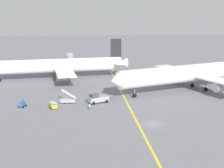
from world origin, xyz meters
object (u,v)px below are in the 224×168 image
object	(u,v)px
airliner_being_pushed	(192,73)
ground_crew_marshaller_foreground	(90,107)
pushback_tug	(98,99)
gse_baggage_cart_near_cluster	(53,106)
jet_bridge	(70,59)
gse_gpu_cart_small	(22,104)
airliner_at_gate_left	(57,66)
gse_stair_truck_yellow	(68,99)

from	to	relation	value
airliner_being_pushed	ground_crew_marshaller_foreground	xyz separation A→B (m)	(-34.16, -20.30, -4.93)
pushback_tug	gse_baggage_cart_near_cluster	xyz separation A→B (m)	(-12.23, -4.91, -0.43)
airliner_being_pushed	jet_bridge	distance (m)	66.83
airliner_being_pushed	gse_baggage_cart_near_cluster	xyz separation A→B (m)	(-44.12, -18.46, -4.96)
pushback_tug	gse_gpu_cart_small	bearing A→B (deg)	-172.25
airliner_being_pushed	ground_crew_marshaller_foreground	bearing A→B (deg)	-149.28
gse_baggage_cart_near_cluster	jet_bridge	world-z (taller)	jet_bridge
airliner_being_pushed	pushback_tug	xyz separation A→B (m)	(-31.89, -13.55, -4.53)
airliner_at_gate_left	gse_gpu_cart_small	xyz separation A→B (m)	(-5.84, -38.03, -4.45)
ground_crew_marshaller_foreground	pushback_tug	bearing A→B (deg)	71.39
gse_gpu_cart_small	gse_stair_truck_yellow	world-z (taller)	gse_stair_truck_yellow
airliner_at_gate_left	gse_baggage_cart_near_cluster	world-z (taller)	airliner_at_gate_left
gse_gpu_cart_small	jet_bridge	bearing A→B (deg)	82.01
airliner_being_pushed	pushback_tug	bearing A→B (deg)	-156.98
gse_stair_truck_yellow	ground_crew_marshaller_foreground	distance (m)	9.60
pushback_tug	jet_bridge	distance (m)	65.35
airliner_being_pushed	gse_gpu_cart_small	size ratio (longest dim) A/B	22.65
gse_stair_truck_yellow	jet_bridge	xyz separation A→B (m)	(-3.05, 63.73, 2.83)
airliner_at_gate_left	jet_bridge	distance (m)	29.35
gse_gpu_cart_small	ground_crew_marshaller_foreground	xyz separation A→B (m)	(18.73, -3.89, 0.09)
gse_gpu_cart_small	jet_bridge	xyz separation A→B (m)	(9.42, 67.12, 3.07)
airliner_at_gate_left	gse_baggage_cart_near_cluster	xyz separation A→B (m)	(2.94, -40.08, -4.38)
ground_crew_marshaller_foreground	jet_bridge	distance (m)	71.68
airliner_at_gate_left	gse_stair_truck_yellow	size ratio (longest dim) A/B	12.23
gse_stair_truck_yellow	ground_crew_marshaller_foreground	size ratio (longest dim) A/B	2.78
pushback_tug	gse_gpu_cart_small	distance (m)	21.20
pushback_tug	airliner_being_pushed	bearing A→B (deg)	23.02
airliner_at_gate_left	gse_baggage_cart_near_cluster	distance (m)	40.42
airliner_at_gate_left	pushback_tug	world-z (taller)	airliner_at_gate_left
airliner_at_gate_left	airliner_being_pushed	xyz separation A→B (m)	(47.06, -21.62, 0.58)
ground_crew_marshaller_foreground	gse_stair_truck_yellow	bearing A→B (deg)	130.73
airliner_being_pushed	ground_crew_marshaller_foreground	size ratio (longest dim) A/B	33.39
pushback_tug	jet_bridge	size ratio (longest dim) A/B	0.43
pushback_tug	gse_gpu_cart_small	xyz separation A→B (m)	(-21.01, -2.86, -0.49)
gse_baggage_cart_near_cluster	jet_bridge	bearing A→B (deg)	89.47
gse_gpu_cart_small	jet_bridge	size ratio (longest dim) A/B	0.12
gse_baggage_cart_near_cluster	gse_stair_truck_yellow	xyz separation A→B (m)	(3.69, 5.44, 0.16)
pushback_tug	gse_gpu_cart_small	world-z (taller)	pushback_tug
ground_crew_marshaller_foreground	jet_bridge	xyz separation A→B (m)	(-9.32, 71.01, 2.97)
airliner_being_pushed	jet_bridge	xyz separation A→B (m)	(-43.48, 50.71, -1.96)
airliner_at_gate_left	pushback_tug	xyz separation A→B (m)	(15.17, -35.17, -3.95)
airliner_at_gate_left	gse_baggage_cart_near_cluster	bearing A→B (deg)	-85.81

